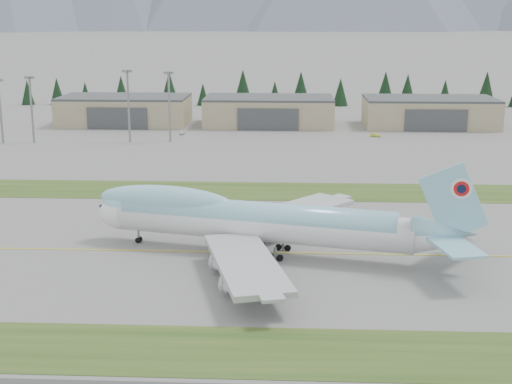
# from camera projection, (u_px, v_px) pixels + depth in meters

# --- Properties ---
(ground) EXTENTS (7000.00, 7000.00, 0.00)m
(ground) POSITION_uv_depth(u_px,v_px,m) (329.00, 254.00, 124.23)
(ground) COLOR #61605E
(ground) RESTS_ON ground
(grass_strip_near) EXTENTS (400.00, 14.00, 0.08)m
(grass_strip_near) POSITION_uv_depth(u_px,v_px,m) (345.00, 354.00, 87.38)
(grass_strip_near) COLOR #28491A
(grass_strip_near) RESTS_ON ground
(grass_strip_far) EXTENTS (400.00, 18.00, 0.08)m
(grass_strip_far) POSITION_uv_depth(u_px,v_px,m) (319.00, 192.00, 167.86)
(grass_strip_far) COLOR #28491A
(grass_strip_far) RESTS_ON ground
(taxiway_line_main) EXTENTS (400.00, 0.40, 0.02)m
(taxiway_line_main) POSITION_uv_depth(u_px,v_px,m) (329.00, 254.00, 124.23)
(taxiway_line_main) COLOR gold
(taxiway_line_main) RESTS_ON ground
(boeing_747_freighter) EXTENTS (69.10, 57.92, 18.15)m
(boeing_747_freighter) POSITION_uv_depth(u_px,v_px,m) (257.00, 221.00, 122.89)
(boeing_747_freighter) COLOR white
(boeing_747_freighter) RESTS_ON ground
(hangar_left) EXTENTS (48.00, 26.60, 10.80)m
(hangar_left) POSITION_uv_depth(u_px,v_px,m) (125.00, 110.00, 271.52)
(hangar_left) COLOR gray
(hangar_left) RESTS_ON ground
(hangar_center) EXTENTS (48.00, 26.60, 10.80)m
(hangar_center) POSITION_uv_depth(u_px,v_px,m) (269.00, 111.00, 268.96)
(hangar_center) COLOR gray
(hangar_center) RESTS_ON ground
(hangar_right) EXTENTS (48.00, 26.60, 10.80)m
(hangar_right) POSITION_uv_depth(u_px,v_px,m) (429.00, 112.00, 266.17)
(hangar_right) COLOR gray
(hangar_right) RESTS_ON ground
(floodlight_masts) EXTENTS (203.60, 10.12, 23.47)m
(floodlight_masts) POSITION_uv_depth(u_px,v_px,m) (252.00, 96.00, 227.99)
(floodlight_masts) COLOR gray
(floodlight_masts) RESTS_ON ground
(service_vehicle_a) EXTENTS (1.57, 3.54, 1.19)m
(service_vehicle_a) POSITION_uv_depth(u_px,v_px,m) (182.00, 134.00, 249.20)
(service_vehicle_a) COLOR silver
(service_vehicle_a) RESTS_ON ground
(service_vehicle_b) EXTENTS (3.76, 2.87, 1.19)m
(service_vehicle_b) POSITION_uv_depth(u_px,v_px,m) (375.00, 137.00, 244.26)
(service_vehicle_b) COLOR #A6BA2E
(service_vehicle_b) RESTS_ON ground
(conifer_belt) EXTENTS (271.99, 15.14, 16.55)m
(conifer_belt) POSITION_uv_depth(u_px,v_px,m) (336.00, 90.00, 327.78)
(conifer_belt) COLOR black
(conifer_belt) RESTS_ON ground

